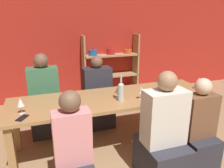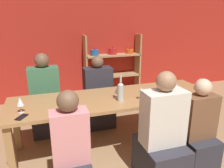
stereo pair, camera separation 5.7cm
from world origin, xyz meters
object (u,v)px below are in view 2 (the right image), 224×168
person_far_a (46,104)px  wine_bottle_green (121,91)px  dining_table (114,102)px  wine_glass_white_b (141,91)px  person_far_b (98,100)px  person_near_a (161,143)px  person_near_b (72,159)px  person_near_c (197,136)px  wine_glass_red_a (206,88)px  wine_glass_red_c (20,102)px  shelf_unit (111,72)px  wine_glass_empty_a (72,101)px  cell_phone (22,117)px  wine_glass_white_a (117,90)px  wine_glass_red_b (200,82)px  mixing_bowl (169,87)px  wine_bottle_dark (170,88)px

person_far_a → wine_bottle_green: bearing=135.1°
dining_table → wine_glass_white_b: size_ratio=16.38×
person_far_a → person_far_b: size_ratio=1.07×
dining_table → person_near_a: bearing=-69.8°
person_near_b → person_near_c: bearing=0.9°
wine_glass_red_a → wine_glass_red_c: size_ratio=0.79×
shelf_unit → wine_bottle_green: 2.25m
dining_table → wine_glass_empty_a: wine_glass_empty_a is taller
wine_glass_white_b → wine_glass_red_c: bearing=178.5°
person_near_b → person_far_b: 1.62m
shelf_unit → person_far_a: bearing=-139.9°
shelf_unit → person_near_c: 2.72m
person_near_b → person_far_b: size_ratio=0.98×
cell_phone → wine_glass_white_a: bearing=10.9°
wine_bottle_green → wine_glass_red_b: bearing=2.5°
mixing_bowl → wine_glass_red_a: wine_glass_red_a is taller
person_near_a → person_near_c: size_ratio=1.13×
wine_bottle_green → wine_glass_empty_a: (-0.63, -0.15, -0.01)m
mixing_bowl → wine_glass_red_b: 0.46m
wine_glass_white_a → person_far_a: person_far_a is taller
dining_table → person_far_a: size_ratio=2.16×
shelf_unit → person_near_c: (0.21, -2.70, -0.16)m
wine_bottle_dark → person_near_a: size_ratio=0.27×
mixing_bowl → wine_glass_white_a: (-0.82, -0.07, 0.06)m
wine_bottle_dark → wine_glass_red_c: size_ratio=1.85×
wine_glass_empty_a → person_far_b: 1.28m
wine_glass_red_c → wine_glass_white_a: bearing=4.4°
dining_table → wine_bottle_dark: 0.76m
wine_bottle_dark → wine_glass_white_a: size_ratio=2.23×
wine_glass_red_b → person_near_b: 2.11m
person_near_b → dining_table: bearing=46.5°
wine_glass_red_a → person_far_b: (-1.24, 1.07, -0.43)m
person_near_c → shelf_unit: bearing=94.4°
person_near_b → wine_bottle_dark: bearing=18.9°
person_far_b → wine_bottle_green: bearing=94.0°
mixing_bowl → cell_phone: bearing=-171.5°
person_near_a → person_far_a: 1.92m
mixing_bowl → person_near_a: size_ratio=0.21×
person_near_b → mixing_bowl: bearing=25.9°
person_near_a → wine_glass_red_c: bearing=156.5°
wine_bottle_dark → wine_glass_empty_a: size_ratio=1.91×
dining_table → mixing_bowl: size_ratio=10.48×
shelf_unit → cell_phone: size_ratio=8.49×
mixing_bowl → wine_bottle_dark: size_ratio=0.77×
wine_glass_white_a → person_near_a: bearing=-69.4°
dining_table → wine_glass_white_a: bearing=-75.3°
dining_table → person_near_b: size_ratio=2.38×
wine_glass_red_b → person_far_b: 1.63m
shelf_unit → person_near_b: bearing=-115.3°
wine_glass_white_a → person_near_b: size_ratio=0.13×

